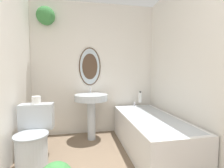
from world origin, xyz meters
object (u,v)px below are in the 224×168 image
at_px(bathtub, 150,132).
at_px(shampoo_bottle, 140,97).
at_px(toilet_paper_roll, 36,100).
at_px(pedestal_sink, 91,104).
at_px(toilet, 34,139).

relative_size(bathtub, shampoo_bottle, 7.96).
height_order(bathtub, toilet_paper_roll, toilet_paper_roll).
relative_size(pedestal_sink, bathtub, 0.53).
height_order(pedestal_sink, bathtub, pedestal_sink).
relative_size(toilet, pedestal_sink, 0.84).
distance_m(toilet, bathtub, 1.57).
xyz_separation_m(shampoo_bottle, toilet_paper_roll, (-1.67, -0.58, 0.10)).
distance_m(bathtub, shampoo_bottle, 0.81).
relative_size(toilet, toilet_paper_roll, 6.61).
height_order(shampoo_bottle, toilet_paper_roll, toilet_paper_roll).
relative_size(toilet, bathtub, 0.45).
bearing_deg(shampoo_bottle, pedestal_sink, -171.73).
height_order(toilet, pedestal_sink, pedestal_sink).
distance_m(toilet, toilet_paper_roll, 0.49).
xyz_separation_m(pedestal_sink, bathtub, (0.82, -0.55, -0.34)).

